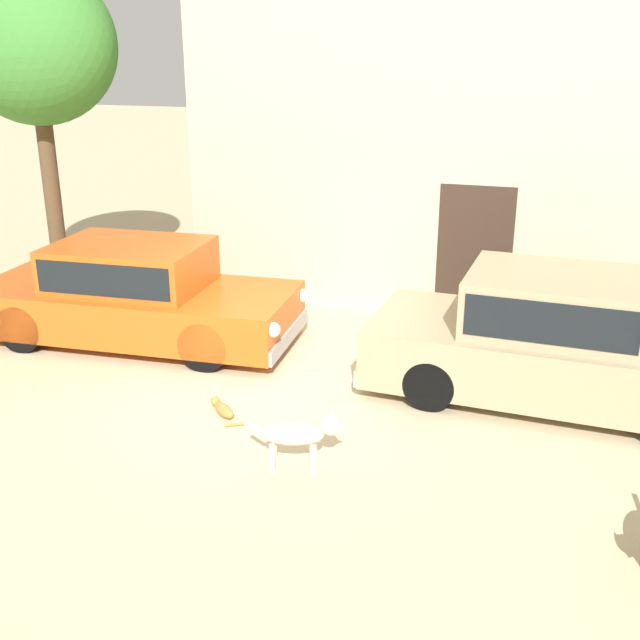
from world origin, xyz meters
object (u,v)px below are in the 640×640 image
at_px(stray_dog_spotted, 301,434).
at_px(parked_sedan_nearest, 135,293).
at_px(parked_sedan_second, 554,338).
at_px(stray_cat, 223,409).
at_px(acacia_tree_left, 34,46).

bearing_deg(stray_dog_spotted, parked_sedan_nearest, 127.59).
height_order(parked_sedan_second, stray_dog_spotted, parked_sedan_second).
height_order(stray_dog_spotted, stray_cat, stray_dog_spotted).
xyz_separation_m(stray_dog_spotted, acacia_tree_left, (-5.85, 4.31, 3.59)).
relative_size(stray_dog_spotted, acacia_tree_left, 0.19).
relative_size(parked_sedan_second, acacia_tree_left, 0.86).
distance_m(parked_sedan_nearest, stray_dog_spotted, 4.34).
xyz_separation_m(parked_sedan_second, stray_dog_spotted, (-2.30, -2.49, -0.36)).
xyz_separation_m(parked_sedan_second, acacia_tree_left, (-8.14, 1.82, 3.23)).
xyz_separation_m(parked_sedan_second, stray_cat, (-3.54, -1.64, -0.68)).
height_order(parked_sedan_second, stray_cat, parked_sedan_second).
bearing_deg(parked_sedan_second, stray_dog_spotted, -130.09).
bearing_deg(stray_cat, stray_dog_spotted, -174.78).
bearing_deg(stray_cat, parked_sedan_second, -115.69).
distance_m(stray_dog_spotted, acacia_tree_left, 8.10).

